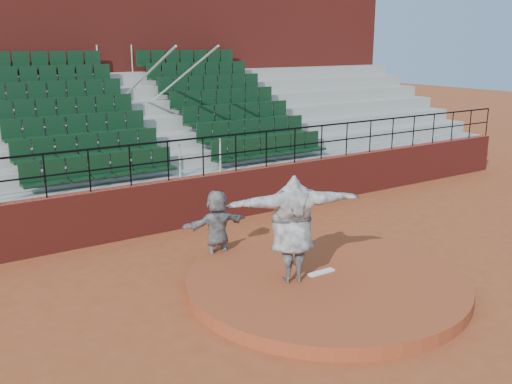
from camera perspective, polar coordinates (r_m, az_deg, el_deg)
ground at (r=11.51m, az=6.98°, el=-9.43°), size 90.00×90.00×0.00m
pitchers_mound at (r=11.46m, az=7.00°, el=-8.86°), size 5.50×5.50×0.25m
pitching_rubber at (r=11.51m, az=6.53°, el=-7.98°), size 0.60×0.15×0.03m
boundary_wall at (r=15.20m, az=-5.21°, el=-0.73°), size 24.00×0.30×1.30m
wall_railing at (r=14.89m, az=-5.33°, el=4.40°), size 24.04×0.05×1.03m
seating_deck at (r=18.24m, az=-10.74°, el=4.27°), size 24.00×5.97×4.63m
press_box_facade at (r=21.68m, az=-15.19°, el=11.25°), size 24.00×3.00×7.10m
pitcher at (r=10.77m, az=3.67°, el=-3.69°), size 2.65×1.51×2.08m
fielder at (r=12.39m, az=-3.93°, el=-3.50°), size 1.54×0.55×1.64m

